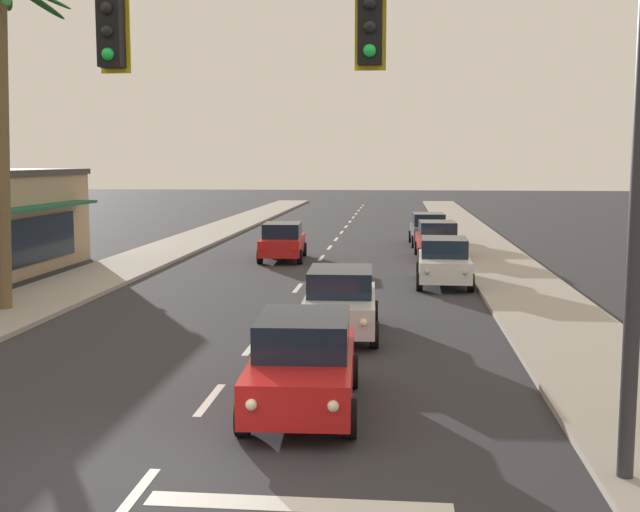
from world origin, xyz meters
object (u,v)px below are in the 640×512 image
at_px(traffic_signal_mast, 383,89).
at_px(sedan_parked_far_kerb, 437,240).
at_px(palm_left_second, 2,93).
at_px(sedan_third_in_queue, 340,301).
at_px(sedan_oncoming_far, 283,241).
at_px(sedan_lead_at_stop_bar, 303,362).
at_px(sedan_parked_mid_kerb, 444,261).
at_px(sedan_parked_nearest_kerb, 428,229).

xyz_separation_m(traffic_signal_mast, sedan_parked_far_kerb, (2.04, 25.39, -4.51)).
distance_m(sedan_parked_far_kerb, palm_left_second, 20.16).
bearing_deg(sedan_third_in_queue, sedan_oncoming_far, 103.81).
xyz_separation_m(sedan_lead_at_stop_bar, sedan_third_in_queue, (0.22, 6.17, 0.00)).
height_order(sedan_third_in_queue, sedan_parked_mid_kerb, same).
bearing_deg(sedan_oncoming_far, sedan_third_in_queue, -76.19).
bearing_deg(sedan_parked_nearest_kerb, palm_left_second, -122.66).
bearing_deg(traffic_signal_mast, palm_left_second, 134.92).
height_order(sedan_parked_far_kerb, palm_left_second, palm_left_second).
distance_m(sedan_parked_nearest_kerb, sedan_parked_mid_kerb, 13.51).
bearing_deg(sedan_parked_far_kerb, sedan_oncoming_far, -168.95).
xyz_separation_m(traffic_signal_mast, sedan_oncoming_far, (-4.89, 24.04, -4.51)).
height_order(sedan_third_in_queue, sedan_parked_far_kerb, same).
relative_size(sedan_oncoming_far, sedan_parked_mid_kerb, 1.01).
bearing_deg(sedan_parked_far_kerb, sedan_lead_at_stop_bar, -98.81).
xyz_separation_m(sedan_oncoming_far, sedan_parked_far_kerb, (6.93, 1.35, 0.00)).
bearing_deg(sedan_parked_nearest_kerb, traffic_signal_mast, -93.43).
relative_size(sedan_parked_mid_kerb, sedan_parked_far_kerb, 1.00).
height_order(sedan_parked_nearest_kerb, sedan_parked_far_kerb, same).
xyz_separation_m(sedan_oncoming_far, sedan_parked_nearest_kerb, (6.75, 7.04, 0.00)).
relative_size(sedan_lead_at_stop_bar, sedan_parked_nearest_kerb, 1.00).
height_order(sedan_oncoming_far, palm_left_second, palm_left_second).
relative_size(sedan_parked_far_kerb, palm_left_second, 0.46).
xyz_separation_m(sedan_lead_at_stop_bar, palm_left_second, (-9.56, 8.08, 5.47)).
bearing_deg(sedan_parked_mid_kerb, sedan_parked_nearest_kerb, 90.12).
bearing_deg(sedan_oncoming_far, sedan_parked_far_kerb, 11.05).
bearing_deg(sedan_parked_nearest_kerb, sedan_parked_mid_kerb, -89.88).
bearing_deg(sedan_parked_mid_kerb, sedan_third_in_queue, -110.19).
distance_m(traffic_signal_mast, sedan_parked_mid_kerb, 18.23).
height_order(traffic_signal_mast, sedan_oncoming_far, traffic_signal_mast).
relative_size(sedan_parked_nearest_kerb, sedan_parked_mid_kerb, 1.00).
relative_size(sedan_third_in_queue, sedan_parked_far_kerb, 1.00).
distance_m(traffic_signal_mast, palm_left_second, 15.60).
distance_m(sedan_oncoming_far, palm_left_second, 15.38).
bearing_deg(sedan_lead_at_stop_bar, palm_left_second, 139.79).
bearing_deg(sedan_parked_nearest_kerb, sedan_parked_far_kerb, -88.16).
relative_size(traffic_signal_mast, sedan_lead_at_stop_bar, 2.44).
bearing_deg(sedan_third_in_queue, palm_left_second, 168.97).
height_order(sedan_lead_at_stop_bar, palm_left_second, palm_left_second).
xyz_separation_m(sedan_oncoming_far, palm_left_second, (-6.11, -13.01, 5.47)).
bearing_deg(sedan_lead_at_stop_bar, sedan_parked_mid_kerb, 77.19).
relative_size(sedan_parked_nearest_kerb, sedan_parked_far_kerb, 1.00).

